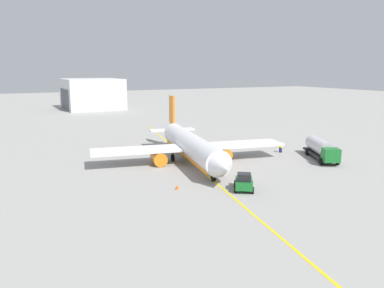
{
  "coord_description": "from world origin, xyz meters",
  "views": [
    {
      "loc": [
        51.39,
        -25.69,
        14.37
      ],
      "look_at": [
        0.0,
        0.0,
        3.0
      ],
      "focal_mm": 35.57,
      "sensor_mm": 36.0,
      "label": 1
    }
  ],
  "objects_px": {
    "pushback_tug": "(244,182)",
    "refueling_worker": "(281,148)",
    "airplane": "(191,146)",
    "safety_cone_nose": "(177,187)",
    "fuel_tanker": "(321,149)"
  },
  "relations": [
    {
      "from": "pushback_tug",
      "to": "refueling_worker",
      "type": "relative_size",
      "value": 2.4
    },
    {
      "from": "airplane",
      "to": "pushback_tug",
      "type": "distance_m",
      "value": 15.53
    },
    {
      "from": "pushback_tug",
      "to": "safety_cone_nose",
      "type": "relative_size",
      "value": 7.45
    },
    {
      "from": "fuel_tanker",
      "to": "refueling_worker",
      "type": "bearing_deg",
      "value": -160.34
    },
    {
      "from": "pushback_tug",
      "to": "safety_cone_nose",
      "type": "height_order",
      "value": "pushback_tug"
    },
    {
      "from": "airplane",
      "to": "safety_cone_nose",
      "type": "relative_size",
      "value": 57.76
    },
    {
      "from": "safety_cone_nose",
      "to": "refueling_worker",
      "type": "bearing_deg",
      "value": 113.69
    },
    {
      "from": "airplane",
      "to": "pushback_tug",
      "type": "bearing_deg",
      "value": -2.16
    },
    {
      "from": "fuel_tanker",
      "to": "pushback_tug",
      "type": "bearing_deg",
      "value": -68.82
    },
    {
      "from": "airplane",
      "to": "refueling_worker",
      "type": "bearing_deg",
      "value": 87.84
    },
    {
      "from": "pushback_tug",
      "to": "refueling_worker",
      "type": "distance_m",
      "value": 23.12
    },
    {
      "from": "airplane",
      "to": "refueling_worker",
      "type": "height_order",
      "value": "airplane"
    },
    {
      "from": "fuel_tanker",
      "to": "refueling_worker",
      "type": "distance_m",
      "value": 7.43
    },
    {
      "from": "airplane",
      "to": "pushback_tug",
      "type": "height_order",
      "value": "airplane"
    },
    {
      "from": "fuel_tanker",
      "to": "refueling_worker",
      "type": "height_order",
      "value": "fuel_tanker"
    }
  ]
}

